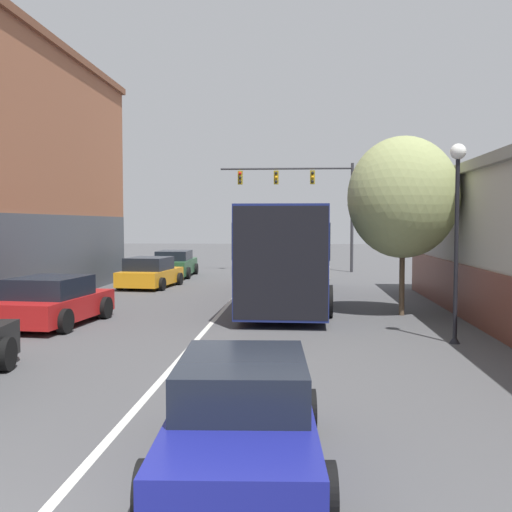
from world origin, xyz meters
TOP-DOWN VIEW (x-y plane):
  - lane_center_line at (0.00, 17.97)m, footprint 0.14×47.95m
  - bus at (2.14, 18.71)m, footprint 3.13×12.96m
  - hatchback_foreground at (1.86, 3.32)m, footprint 2.08×4.13m
  - parked_car_left_near at (-4.20, 28.25)m, footprint 2.17×4.66m
  - parked_car_left_mid at (-4.43, 12.76)m, footprint 2.49×4.24m
  - parked_car_left_far at (-4.17, 22.75)m, footprint 2.45×4.12m
  - traffic_signal_gantry at (3.00, 31.93)m, footprint 7.87×0.36m
  - street_lamp at (6.26, 10.92)m, footprint 0.38×0.38m
  - street_tree_near at (5.74, 15.32)m, footprint 3.44×3.09m

SIDE VIEW (x-z plane):
  - lane_center_line at x=0.00m, z-range 0.00..0.01m
  - hatchback_foreground at x=1.86m, z-range -0.03..1.24m
  - parked_car_left_far at x=-4.17m, z-range -0.04..1.32m
  - parked_car_left_mid at x=-4.43m, z-range -0.03..1.35m
  - parked_car_left_near at x=-4.20m, z-range -0.03..1.38m
  - bus at x=2.14m, z-range 0.21..3.62m
  - street_lamp at x=6.26m, z-range 0.71..5.47m
  - street_tree_near at x=5.74m, z-range 0.90..6.48m
  - traffic_signal_gantry at x=3.00m, z-range 1.57..7.97m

